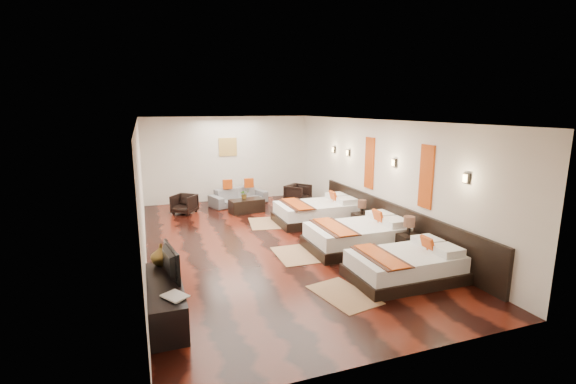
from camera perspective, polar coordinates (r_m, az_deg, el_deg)
name	(u,v)px	position (r m, az deg, el deg)	size (l,w,h in m)	color
floor	(271,242)	(9.46, -2.41, -7.14)	(5.50, 9.50, 0.01)	black
ceiling	(270,121)	(8.95, -2.57, 10.07)	(5.50, 9.50, 0.01)	white
back_wall	(228,159)	(13.65, -8.48, 4.67)	(5.50, 0.01, 2.80)	silver
left_wall	(141,192)	(8.70, -20.04, 0.02)	(0.01, 9.50, 2.80)	silver
right_wall	(376,177)	(10.25, 12.36, 2.16)	(0.01, 9.50, 2.80)	silver
headboard_panel	(391,222)	(9.78, 14.40, -4.11)	(0.08, 6.60, 0.90)	black
bed_near	(406,266)	(7.74, 16.35, -9.96)	(2.01, 1.26, 0.77)	black
bed_mid	(358,236)	(9.10, 9.91, -6.17)	(2.20, 1.38, 0.84)	black
bed_far	(317,212)	(11.03, 4.13, -2.84)	(2.18, 1.37, 0.83)	black
nightstand_a	(408,242)	(8.88, 16.61, -6.85)	(0.44, 0.44, 0.87)	black
nightstand_b	(361,220)	(10.42, 10.34, -3.91)	(0.40, 0.40, 0.80)	black
jute_mat_near	(343,295)	(7.02, 7.86, -14.21)	(0.75, 1.20, 0.01)	#97704C
jute_mat_mid	(294,255)	(8.67, 0.91, -8.89)	(0.75, 1.20, 0.01)	#97704C
jute_mat_far	(264,223)	(10.96, -3.42, -4.45)	(0.75, 1.20, 0.01)	#97704C
tv_console	(166,300)	(6.45, -16.94, -14.45)	(0.50, 1.80, 0.55)	black
tv	(166,263)	(6.41, -16.86, -9.54)	(0.84, 0.11, 0.48)	black
book	(167,300)	(5.78, -16.77, -14.42)	(0.26, 0.35, 0.03)	black
figurine	(161,254)	(6.96, -17.52, -8.43)	(0.34, 0.34, 0.36)	brown
sofa	(239,196)	(13.09, -7.01, -0.62)	(1.85, 0.72, 0.54)	slate
armchair_left	(184,204)	(12.29, -14.47, -1.66)	(0.61, 0.63, 0.57)	black
armchair_right	(298,194)	(13.06, 1.43, -0.33)	(0.69, 0.71, 0.64)	black
coffee_table	(247,206)	(12.11, -5.88, -1.95)	(1.00, 0.50, 0.40)	black
table_plant	(244,194)	(12.09, -6.21, -0.29)	(0.27, 0.23, 0.30)	#21531B
orange_panel_a	(426,177)	(8.66, 19.00, 2.06)	(0.04, 0.40, 1.30)	#D86014
orange_panel_b	(369,163)	(10.44, 11.47, 4.04)	(0.04, 0.40, 1.30)	#D86014
sconce_near	(466,178)	(7.81, 23.94, 1.79)	(0.07, 0.12, 0.18)	black
sconce_mid	(394,163)	(9.50, 14.80, 4.04)	(0.07, 0.12, 0.18)	black
sconce_far	(348,153)	(11.36, 8.51, 5.52)	(0.07, 0.12, 0.18)	black
sconce_lounge	(334,150)	(12.15, 6.50, 5.98)	(0.07, 0.12, 0.18)	black
gold_artwork	(228,147)	(13.59, -8.52, 6.33)	(0.60, 0.04, 0.60)	#AD873F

